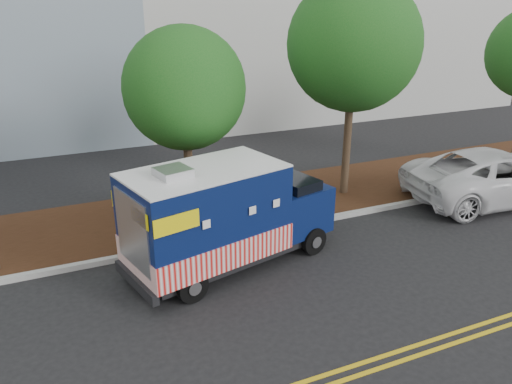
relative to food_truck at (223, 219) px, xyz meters
name	(u,v)px	position (x,y,z in m)	size (l,w,h in m)	color
ground	(181,276)	(-1.15, -0.09, -1.32)	(120.00, 120.00, 0.00)	black
curb	(167,249)	(-1.15, 1.31, -1.24)	(120.00, 0.18, 0.15)	#9E9E99
mulch_strip	(151,220)	(-1.15, 3.41, -1.24)	(120.00, 4.00, 0.15)	black
tree_b	(185,89)	(0.06, 3.13, 2.72)	(3.51, 3.51, 5.81)	#38281C
tree_c	(354,45)	(5.48, 2.87, 3.76)	(4.19, 4.19, 7.19)	#38281C
food_truck	(223,219)	(0.00, 0.00, 0.00)	(5.83, 3.25, 2.91)	black
white_car	(497,176)	(9.99, 0.55, -0.45)	(2.88, 6.25, 1.74)	silver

